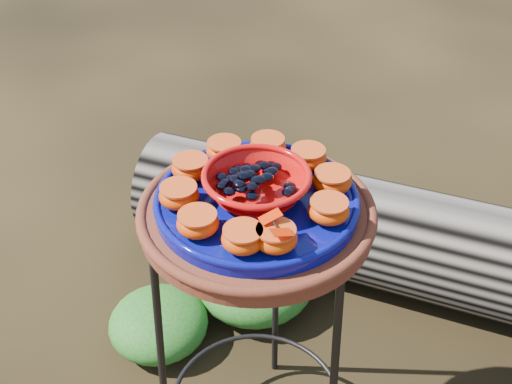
% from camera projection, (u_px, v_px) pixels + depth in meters
% --- Properties ---
extents(plant_stand, '(0.44, 0.44, 0.70)m').
position_uv_depth(plant_stand, '(257.00, 346.00, 1.39)').
color(plant_stand, black).
rests_on(plant_stand, ground).
extents(terracotta_saucer, '(0.43, 0.43, 0.03)m').
position_uv_depth(terracotta_saucer, '(257.00, 215.00, 1.17)').
color(terracotta_saucer, '#511E13').
rests_on(terracotta_saucer, plant_stand).
extents(cobalt_plate, '(0.37, 0.37, 0.02)m').
position_uv_depth(cobalt_plate, '(257.00, 202.00, 1.16)').
color(cobalt_plate, '#010956').
rests_on(cobalt_plate, terracotta_saucer).
extents(red_bowl, '(0.18, 0.18, 0.05)m').
position_uv_depth(red_bowl, '(257.00, 186.00, 1.13)').
color(red_bowl, red).
rests_on(red_bowl, cobalt_plate).
extents(glass_gems, '(0.14, 0.14, 0.02)m').
position_uv_depth(glass_gems, '(257.00, 168.00, 1.11)').
color(glass_gems, black).
rests_on(glass_gems, red_bowl).
extents(orange_half_0, '(0.07, 0.07, 0.04)m').
position_uv_depth(orange_half_0, '(276.00, 238.00, 1.03)').
color(orange_half_0, '#C43104').
rests_on(orange_half_0, cobalt_plate).
extents(orange_half_1, '(0.07, 0.07, 0.04)m').
position_uv_depth(orange_half_1, '(329.00, 210.00, 1.09)').
color(orange_half_1, '#C43104').
rests_on(orange_half_1, cobalt_plate).
extents(orange_half_2, '(0.07, 0.07, 0.04)m').
position_uv_depth(orange_half_2, '(332.00, 181.00, 1.15)').
color(orange_half_2, '#C43104').
rests_on(orange_half_2, cobalt_plate).
extents(orange_half_3, '(0.07, 0.07, 0.04)m').
position_uv_depth(orange_half_3, '(308.00, 158.00, 1.21)').
color(orange_half_3, '#C43104').
rests_on(orange_half_3, cobalt_plate).
extents(orange_half_4, '(0.07, 0.07, 0.04)m').
position_uv_depth(orange_half_4, '(268.00, 147.00, 1.24)').
color(orange_half_4, '#C43104').
rests_on(orange_half_4, cobalt_plate).
extents(orange_half_5, '(0.07, 0.07, 0.04)m').
position_uv_depth(orange_half_5, '(224.00, 150.00, 1.23)').
color(orange_half_5, '#C43104').
rests_on(orange_half_5, cobalt_plate).
extents(orange_half_6, '(0.07, 0.07, 0.04)m').
position_uv_depth(orange_half_6, '(191.00, 168.00, 1.19)').
color(orange_half_6, '#C43104').
rests_on(orange_half_6, cobalt_plate).
extents(orange_half_7, '(0.07, 0.07, 0.04)m').
position_uv_depth(orange_half_7, '(179.00, 196.00, 1.12)').
color(orange_half_7, '#C43104').
rests_on(orange_half_7, cobalt_plate).
extents(orange_half_8, '(0.07, 0.07, 0.04)m').
position_uv_depth(orange_half_8, '(198.00, 223.00, 1.06)').
color(orange_half_8, '#C43104').
rests_on(orange_half_8, cobalt_plate).
extents(orange_half_9, '(0.07, 0.07, 0.04)m').
position_uv_depth(orange_half_9, '(243.00, 239.00, 1.03)').
color(orange_half_9, '#C43104').
rests_on(orange_half_9, cobalt_plate).
extents(butterfly, '(0.09, 0.09, 0.01)m').
position_uv_depth(butterfly, '(276.00, 225.00, 1.01)').
color(butterfly, red).
rests_on(butterfly, orange_half_0).
extents(driftwood_log, '(1.81, 0.71, 0.33)m').
position_uv_depth(driftwood_log, '(412.00, 242.00, 1.95)').
color(driftwood_log, black).
rests_on(driftwood_log, ground).
extents(foliage_left, '(0.28, 0.28, 0.14)m').
position_uv_depth(foliage_left, '(158.00, 322.00, 1.82)').
color(foliage_left, '#194517').
rests_on(foliage_left, ground).
extents(foliage_back, '(0.36, 0.36, 0.18)m').
position_uv_depth(foliage_back, '(255.00, 278.00, 1.93)').
color(foliage_back, '#194517').
rests_on(foliage_back, ground).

